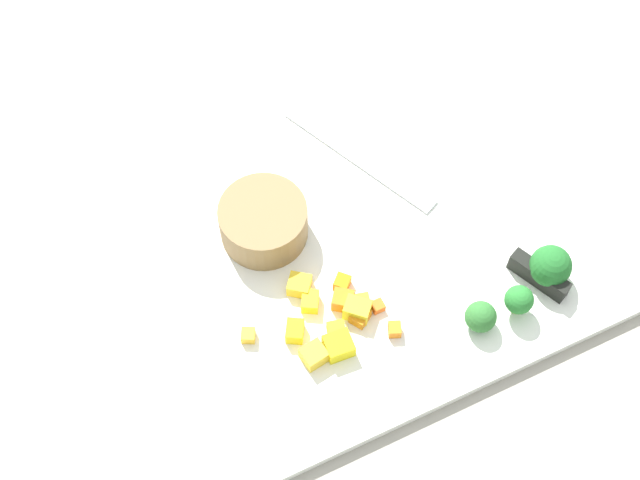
# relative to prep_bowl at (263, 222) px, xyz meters

# --- Properties ---
(ground_plane) EXTENTS (4.00, 4.00, 0.00)m
(ground_plane) POSITION_rel_prep_bowl_xyz_m (0.04, -0.04, -0.03)
(ground_plane) COLOR #9B9589
(cutting_board) EXTENTS (0.50, 0.38, 0.01)m
(cutting_board) POSITION_rel_prep_bowl_xyz_m (0.04, -0.04, -0.03)
(cutting_board) COLOR white
(cutting_board) RESTS_ON ground_plane
(prep_bowl) EXTENTS (0.08, 0.08, 0.04)m
(prep_bowl) POSITION_rel_prep_bowl_xyz_m (0.00, 0.00, 0.00)
(prep_bowl) COLOR olive
(prep_bowl) RESTS_ON cutting_board
(chef_knife) EXTENTS (0.16, 0.31, 0.02)m
(chef_knife) POSITION_rel_prep_bowl_xyz_m (0.18, -0.09, -0.01)
(chef_knife) COLOR silver
(chef_knife) RESTS_ON cutting_board
(carrot_dice_0) EXTENTS (0.02, 0.02, 0.01)m
(carrot_dice_0) POSITION_rel_prep_bowl_xyz_m (0.04, -0.08, -0.01)
(carrot_dice_0) COLOR orange
(carrot_dice_0) RESTS_ON cutting_board
(carrot_dice_1) EXTENTS (0.02, 0.02, 0.01)m
(carrot_dice_1) POSITION_rel_prep_bowl_xyz_m (0.07, -0.15, -0.01)
(carrot_dice_1) COLOR orange
(carrot_dice_1) RESTS_ON cutting_board
(carrot_dice_2) EXTENTS (0.01, 0.01, 0.01)m
(carrot_dice_2) POSITION_rel_prep_bowl_xyz_m (0.06, -0.12, -0.02)
(carrot_dice_2) COLOR orange
(carrot_dice_2) RESTS_ON cutting_board
(carrot_dice_3) EXTENTS (0.03, 0.03, 0.02)m
(carrot_dice_3) POSITION_rel_prep_bowl_xyz_m (0.04, -0.10, -0.01)
(carrot_dice_3) COLOR orange
(carrot_dice_3) RESTS_ON cutting_board
(carrot_dice_4) EXTENTS (0.02, 0.02, 0.01)m
(carrot_dice_4) POSITION_rel_prep_bowl_xyz_m (0.05, -0.12, -0.01)
(carrot_dice_4) COLOR orange
(carrot_dice_4) RESTS_ON cutting_board
(carrot_dice_5) EXTENTS (0.02, 0.02, 0.01)m
(carrot_dice_5) POSITION_rel_prep_bowl_xyz_m (0.05, -0.11, -0.01)
(carrot_dice_5) COLOR orange
(carrot_dice_5) RESTS_ON cutting_board
(pepper_dice_0) EXTENTS (0.02, 0.02, 0.02)m
(pepper_dice_0) POSITION_rel_prep_bowl_xyz_m (-0.01, -0.14, -0.01)
(pepper_dice_0) COLOR yellow
(pepper_dice_0) RESTS_ON cutting_board
(pepper_dice_1) EXTENTS (0.02, 0.02, 0.01)m
(pepper_dice_1) POSITION_rel_prep_bowl_xyz_m (0.01, -0.09, -0.01)
(pepper_dice_1) COLOR yellow
(pepper_dice_1) RESTS_ON cutting_board
(pepper_dice_2) EXTENTS (0.02, 0.02, 0.01)m
(pepper_dice_2) POSITION_rel_prep_bowl_xyz_m (0.02, -0.13, -0.01)
(pepper_dice_2) COLOR yellow
(pepper_dice_2) RESTS_ON cutting_board
(pepper_dice_3) EXTENTS (0.03, 0.03, 0.02)m
(pepper_dice_3) POSITION_rel_prep_bowl_xyz_m (0.04, -0.12, -0.01)
(pepper_dice_3) COLOR yellow
(pepper_dice_3) RESTS_ON cutting_board
(pepper_dice_4) EXTENTS (0.03, 0.03, 0.02)m
(pepper_dice_4) POSITION_rel_prep_bowl_xyz_m (0.01, -0.07, -0.01)
(pepper_dice_4) COLOR yellow
(pepper_dice_4) RESTS_ON cutting_board
(pepper_dice_5) EXTENTS (0.03, 0.02, 0.02)m
(pepper_dice_5) POSITION_rel_prep_bowl_xyz_m (0.01, -0.14, -0.01)
(pepper_dice_5) COLOR yellow
(pepper_dice_5) RESTS_ON cutting_board
(pepper_dice_6) EXTENTS (0.02, 0.02, 0.02)m
(pepper_dice_6) POSITION_rel_prep_bowl_xyz_m (-0.02, -0.11, -0.01)
(pepper_dice_6) COLOR yellow
(pepper_dice_6) RESTS_ON cutting_board
(pepper_dice_7) EXTENTS (0.02, 0.02, 0.01)m
(pepper_dice_7) POSITION_rel_prep_bowl_xyz_m (-0.06, -0.09, -0.02)
(pepper_dice_7) COLOR yellow
(pepper_dice_7) RESTS_ON cutting_board
(broccoli_floret_0) EXTENTS (0.04, 0.04, 0.04)m
(broccoli_floret_0) POSITION_rel_prep_bowl_xyz_m (0.22, -0.16, 0.00)
(broccoli_floret_0) COLOR #85B654
(broccoli_floret_0) RESTS_ON cutting_board
(broccoli_floret_1) EXTENTS (0.03, 0.03, 0.04)m
(broccoli_floret_1) POSITION_rel_prep_bowl_xyz_m (0.18, -0.17, 0.00)
(broccoli_floret_1) COLOR #98BC60
(broccoli_floret_1) RESTS_ON cutting_board
(broccoli_floret_2) EXTENTS (0.03, 0.03, 0.03)m
(broccoli_floret_2) POSITION_rel_prep_bowl_xyz_m (0.14, -0.17, -0.01)
(broccoli_floret_2) COLOR #89B061
(broccoli_floret_2) RESTS_ON cutting_board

